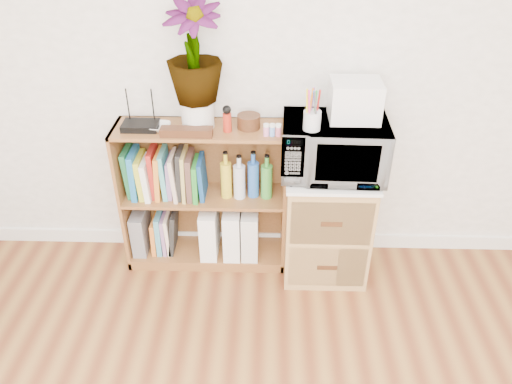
{
  "coord_description": "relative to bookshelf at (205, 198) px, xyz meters",
  "views": [
    {
      "loc": [
        0.04,
        -0.45,
        2.18
      ],
      "look_at": [
        -0.03,
        1.95,
        0.62
      ],
      "focal_mm": 35.0,
      "sensor_mm": 36.0,
      "label": 1
    }
  ],
  "objects": [
    {
      "name": "wooden_bowl",
      "position": [
        0.28,
        0.01,
        0.51
      ],
      "size": [
        0.13,
        0.13,
        0.08
      ],
      "primitive_type": "cylinder",
      "color": "#35200E",
      "rests_on": "bookshelf"
    },
    {
      "name": "bookshelf",
      "position": [
        0.0,
        0.0,
        0.0
      ],
      "size": [
        1.0,
        0.3,
        0.95
      ],
      "primitive_type": "cube",
      "color": "brown",
      "rests_on": "ground"
    },
    {
      "name": "pen_cup",
      "position": [
        0.61,
        -0.18,
        0.61
      ],
      "size": [
        0.09,
        0.09,
        0.1
      ],
      "primitive_type": "cylinder",
      "color": "silver",
      "rests_on": "microwave"
    },
    {
      "name": "liquor_bottles",
      "position": [
        0.26,
        0.0,
        0.17
      ],
      "size": [
        0.31,
        0.07,
        0.29
      ],
      "color": "gold",
      "rests_on": "bookshelf"
    },
    {
      "name": "magazine_holder_left",
      "position": [
        0.02,
        -0.01,
        -0.24
      ],
      "size": [
        0.11,
        0.27,
        0.33
      ],
      "primitive_type": "cube",
      "color": "white",
      "rests_on": "bookshelf"
    },
    {
      "name": "cookbooks",
      "position": [
        -0.23,
        -0.0,
        0.16
      ],
      "size": [
        0.48,
        0.2,
        0.31
      ],
      "color": "#1D703F",
      "rests_on": "bookshelf"
    },
    {
      "name": "white_bowl",
      "position": [
        -0.23,
        -0.03,
        0.49
      ],
      "size": [
        0.13,
        0.13,
        0.03
      ],
      "primitive_type": "imported",
      "color": "white",
      "rests_on": "bookshelf"
    },
    {
      "name": "paint_jars",
      "position": [
        0.41,
        -0.09,
        0.5
      ],
      "size": [
        0.1,
        0.04,
        0.05
      ],
      "primitive_type": "cube",
      "color": "pink",
      "rests_on": "bookshelf"
    },
    {
      "name": "skirting_board",
      "position": [
        0.35,
        0.14,
        -0.42
      ],
      "size": [
        4.0,
        0.02,
        0.1
      ],
      "primitive_type": "cube",
      "color": "white",
      "rests_on": "ground"
    },
    {
      "name": "file_box",
      "position": [
        -0.43,
        0.0,
        -0.26
      ],
      "size": [
        0.09,
        0.23,
        0.29
      ],
      "primitive_type": "cube",
      "color": "slate",
      "rests_on": "bookshelf"
    },
    {
      "name": "magazine_holder_mid",
      "position": [
        0.17,
        -0.01,
        -0.24
      ],
      "size": [
        0.11,
        0.27,
        0.33
      ],
      "primitive_type": "cube",
      "color": "white",
      "rests_on": "bookshelf"
    },
    {
      "name": "kokeshi_doll",
      "position": [
        0.16,
        -0.04,
        0.53
      ],
      "size": [
        0.05,
        0.05,
        0.11
      ],
      "primitive_type": "cylinder",
      "color": "#AA2514",
      "rests_on": "bookshelf"
    },
    {
      "name": "microwave",
      "position": [
        0.75,
        -0.08,
        0.4
      ],
      "size": [
        0.59,
        0.41,
        0.32
      ],
      "primitive_type": "imported",
      "rotation": [
        0.0,
        0.0,
        -0.03
      ],
      "color": "silver",
      "rests_on": "wicker_unit"
    },
    {
      "name": "lower_books",
      "position": [
        -0.27,
        0.0,
        -0.27
      ],
      "size": [
        0.17,
        0.19,
        0.3
      ],
      "color": "orange",
      "rests_on": "bookshelf"
    },
    {
      "name": "small_appliance",
      "position": [
        0.85,
        -0.04,
        0.67
      ],
      "size": [
        0.27,
        0.22,
        0.21
      ],
      "primitive_type": "cube",
      "color": "white",
      "rests_on": "microwave"
    },
    {
      "name": "router",
      "position": [
        -0.33,
        -0.02,
        0.49
      ],
      "size": [
        0.2,
        0.14,
        0.04
      ],
      "primitive_type": "cube",
      "color": "black",
      "rests_on": "bookshelf"
    },
    {
      "name": "wicker_unit",
      "position": [
        0.75,
        -0.08,
        -0.12
      ],
      "size": [
        0.5,
        0.45,
        0.7
      ],
      "primitive_type": "cube",
      "color": "#9E7542",
      "rests_on": "ground"
    },
    {
      "name": "trinket_box",
      "position": [
        -0.06,
        -0.1,
        0.5
      ],
      "size": [
        0.29,
        0.07,
        0.05
      ],
      "primitive_type": "cube",
      "color": "#3B1E10",
      "rests_on": "bookshelf"
    },
    {
      "name": "magazine_holder_right",
      "position": [
        0.28,
        -0.01,
        -0.24
      ],
      "size": [
        0.1,
        0.26,
        0.33
      ],
      "primitive_type": "cube",
      "color": "silver",
      "rests_on": "bookshelf"
    },
    {
      "name": "plant_pot",
      "position": [
        -0.01,
        0.02,
        0.55
      ],
      "size": [
        0.18,
        0.18,
        0.16
      ],
      "primitive_type": "cylinder",
      "color": "silver",
      "rests_on": "bookshelf"
    },
    {
      "name": "potted_plant",
      "position": [
        -0.01,
        0.02,
        0.9
      ],
      "size": [
        0.31,
        0.31,
        0.54
      ],
      "primitive_type": "imported",
      "color": "#39772F",
      "rests_on": "plant_pot"
    }
  ]
}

